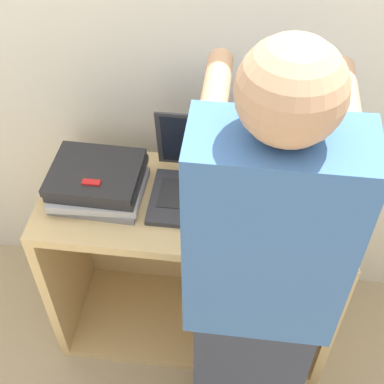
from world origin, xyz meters
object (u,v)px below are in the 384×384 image
Objects in this scene: laptop_open at (196,180)px; laptop_stack_left at (98,182)px; person at (258,299)px; laptop_stack_right at (295,202)px.

laptop_stack_left is at bearing -171.66° from laptop_open.
person reaches higher than laptop_open.
laptop_open is 0.34m from laptop_stack_left.
laptop_stack_right is (0.67, 0.00, -0.01)m from laptop_stack_left.
laptop_open is 0.97× the size of laptop_stack_right.
person is (0.23, -0.45, -0.01)m from laptop_open.
laptop_stack_left is 1.02× the size of laptop_stack_right.
laptop_stack_right is 0.19× the size of person.
laptop_open reaches higher than laptop_stack_right.
laptop_open is at bearing 8.34° from laptop_stack_left.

